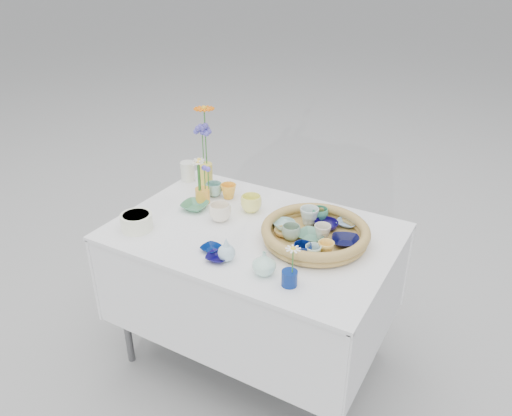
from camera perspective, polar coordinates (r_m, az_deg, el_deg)
The scene contains 34 objects.
ground at distance 2.74m, azimuth -0.22°, elevation -16.51°, with size 80.00×80.00×0.00m, color gray.
display_table at distance 2.74m, azimuth -0.22°, elevation -16.51°, with size 1.26×0.86×0.77m, color white, non-canonical shape.
wicker_tray at distance 2.19m, azimuth 6.79°, elevation -2.92°, with size 0.47×0.47×0.08m, color olive, non-canonical shape.
tray_ceramic_0 at distance 2.26m, azimuth 8.04°, elevation -1.96°, with size 0.11×0.11×0.03m, color #0D0641.
tray_ceramic_1 at distance 2.16m, azimuth 10.20°, elevation -3.78°, with size 0.12×0.12×0.03m, color black.
tray_ceramic_2 at distance 2.06m, azimuth 7.99°, elevation -4.65°, with size 0.07×0.07×0.06m, color #FAC857.
tray_ceramic_3 at distance 2.18m, azimuth 6.32°, elevation -3.23°, with size 0.12×0.12×0.03m, color #50866B.
tray_ceramic_4 at distance 2.16m, azimuth 4.03°, elevation -2.79°, with size 0.08×0.08×0.06m, color gray.
tray_ceramic_5 at distance 2.25m, azimuth 3.26°, elevation -1.97°, with size 0.10×0.10×0.03m, color #9ACBC7.
tray_ceramic_6 at distance 2.28m, azimuth 6.10°, elevation -0.94°, with size 0.09×0.09×0.08m, color silver.
tray_ceramic_7 at distance 2.17m, azimuth 7.59°, elevation -2.76°, with size 0.07×0.07×0.07m, color beige.
tray_ceramic_8 at distance 2.31m, azimuth 10.36°, elevation -1.72°, with size 0.09×0.09×0.02m, color #7DA3D2.
tray_ceramic_9 at distance 2.04m, azimuth 5.33°, elevation -4.85°, with size 0.08×0.08×0.06m, color #071759.
tray_ceramic_10 at distance 2.20m, azimuth 3.16°, elevation -2.79°, with size 0.08×0.08×0.03m, color tan.
tray_ceramic_11 at distance 2.04m, azimuth 6.54°, elevation -5.07°, with size 0.07×0.07×0.06m, color silver.
tray_ceramic_12 at distance 2.32m, azimuth 7.30°, elevation -0.72°, with size 0.08×0.08×0.06m, color #3D8E6C.
loose_ceramic_0 at distance 2.55m, azimuth -3.16°, elevation 1.93°, with size 0.08×0.08×0.08m, color #FCAE30.
loose_ceramic_1 at distance 2.42m, azimuth -0.56°, elevation 0.52°, with size 0.10×0.10×0.08m, color #FBF974.
loose_ceramic_2 at distance 2.46m, azimuth -7.00°, elevation 0.22°, with size 0.13×0.13×0.03m, color #458960.
loose_ceramic_3 at distance 2.34m, azimuth -4.13°, elevation -0.49°, with size 0.10×0.10×0.08m, color white.
loose_ceramic_4 at distance 2.13m, azimuth -5.14°, elevation -4.64°, with size 0.08×0.08×0.02m, color #001655.
loose_ceramic_5 at distance 2.58m, azimuth -4.83°, elevation 2.13°, with size 0.09×0.09×0.07m, color #82B4A9.
loose_ceramic_6 at distance 2.07m, azimuth -4.40°, elevation -5.65°, with size 0.09×0.09×0.02m, color #0A0646.
fluted_bowl at distance 2.33m, azimuth -13.48°, elevation -1.53°, with size 0.14×0.14×0.08m, color white, non-canonical shape.
bud_vase_paleblue at distance 2.04m, azimuth -3.40°, elevation -4.67°, with size 0.07×0.07×0.11m, color #ACD0E0, non-canonical shape.
bud_vase_seafoam at distance 1.96m, azimuth 0.93°, elevation -6.29°, with size 0.09×0.09×0.10m, color silver.
bud_vase_cobalt at distance 1.91m, azimuth 3.84°, elevation -8.01°, with size 0.06×0.06×0.06m, color navy.
single_daisy at distance 1.86m, azimuth 4.22°, elevation -6.03°, with size 0.07×0.07×0.12m, color white, non-canonical shape.
tall_vase_yellow at distance 2.65m, azimuth -5.76°, elevation 3.66°, with size 0.07×0.07×0.14m, color #DFC646.
gerbera at distance 2.58m, azimuth -5.80°, elevation 8.10°, with size 0.12×0.12×0.31m, color orange, non-canonical shape.
hydrangea at distance 2.61m, azimuth -6.09°, elevation 7.01°, with size 0.07×0.07×0.26m, color #4E47AE, non-canonical shape.
white_pitcher at distance 2.77m, azimuth -7.80°, elevation 4.18°, with size 0.11×0.08×0.11m, color silver, non-canonical shape.
daisy_cup at distance 2.51m, azimuth -6.12°, elevation 1.42°, with size 0.07×0.07×0.08m, color #FFAB32.
daisy_posy at distance 2.45m, azimuth -6.21°, elevation 3.86°, with size 0.08×0.08×0.17m, color white, non-canonical shape.
Camera 1 is at (0.98, -1.70, 1.91)m, focal length 35.00 mm.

